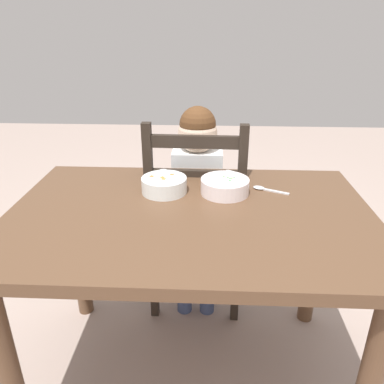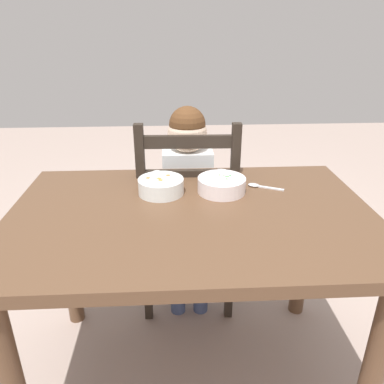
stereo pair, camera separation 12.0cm
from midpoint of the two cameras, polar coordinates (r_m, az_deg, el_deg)
ground_plane at (r=1.71m, az=-2.27°, el=-25.19°), size 8.00×8.00×0.00m
dining_table at (r=1.31m, az=-2.71°, el=-7.42°), size 1.21×0.80×0.73m
dining_chair at (r=1.78m, az=-2.60°, el=-3.87°), size 0.43×0.43×0.95m
child_figure at (r=1.69m, az=-2.66°, el=1.49°), size 0.32×0.31×0.98m
bowl_of_peas at (r=1.38m, az=2.00°, el=1.09°), size 0.18×0.18×0.06m
bowl_of_carrots at (r=1.38m, az=-7.18°, el=0.91°), size 0.17×0.17×0.06m
spoon at (r=1.45m, az=7.71°, el=0.86°), size 0.13×0.08×0.01m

